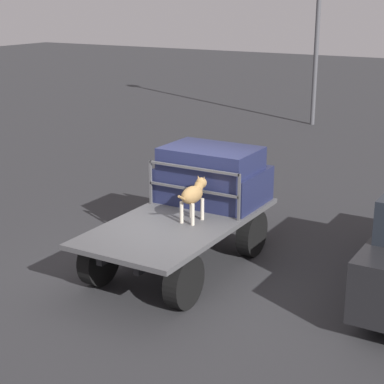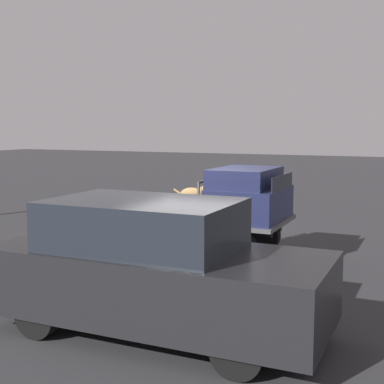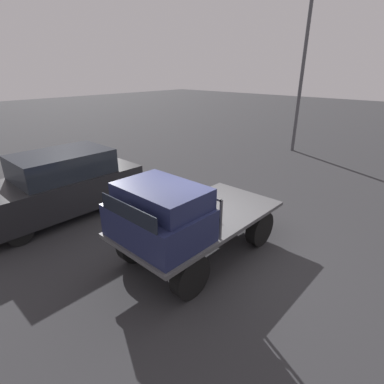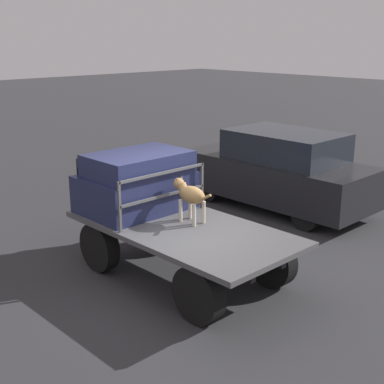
# 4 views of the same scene
# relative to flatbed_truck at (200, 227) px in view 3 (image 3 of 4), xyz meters

# --- Properties ---
(ground_plane) EXTENTS (80.00, 80.00, 0.00)m
(ground_plane) POSITION_rel_flatbed_truck_xyz_m (0.00, 0.00, -0.62)
(ground_plane) COLOR #2D2D30
(flatbed_truck) EXTENTS (3.74, 1.89, 0.88)m
(flatbed_truck) POSITION_rel_flatbed_truck_xyz_m (0.00, 0.00, 0.00)
(flatbed_truck) COLOR black
(flatbed_truck) RESTS_ON ground
(truck_cab) EXTENTS (1.30, 1.77, 1.00)m
(truck_cab) POSITION_rel_flatbed_truck_xyz_m (1.14, 0.00, 0.73)
(truck_cab) COLOR #1E2347
(truck_cab) RESTS_ON flatbed_truck
(truck_headboard) EXTENTS (0.04, 1.77, 0.79)m
(truck_headboard) POSITION_rel_flatbed_truck_xyz_m (0.45, 0.00, 0.78)
(truck_headboard) COLOR #4C4C4F
(truck_headboard) RESTS_ON flatbed_truck
(dog) EXTENTS (0.85, 0.28, 0.71)m
(dog) POSITION_rel_flatbed_truck_xyz_m (0.08, -0.23, 0.71)
(dog) COLOR beige
(dog) RESTS_ON flatbed_truck
(parked_sedan) EXTENTS (4.36, 1.79, 1.75)m
(parked_sedan) POSITION_rel_flatbed_truck_xyz_m (1.20, -4.00, 0.25)
(parked_sedan) COLOR black
(parked_sedan) RESTS_ON ground
(light_pole_near) EXTENTS (0.55, 0.55, 7.40)m
(light_pole_near) POSITION_rel_flatbed_truck_xyz_m (-9.82, -2.53, 4.61)
(light_pole_near) COLOR #4C4C51
(light_pole_near) RESTS_ON ground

